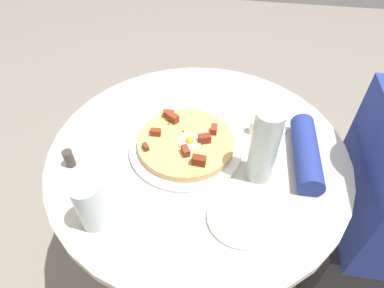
% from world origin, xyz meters
% --- Properties ---
extents(ground_plane, '(6.00, 6.00, 0.00)m').
position_xyz_m(ground_plane, '(0.00, 0.00, 0.00)').
color(ground_plane, gray).
extents(dining_table, '(0.88, 0.88, 0.75)m').
position_xyz_m(dining_table, '(0.00, 0.00, 0.57)').
color(dining_table, beige).
rests_on(dining_table, ground_plane).
extents(person_seated, '(0.38, 0.46, 1.14)m').
position_xyz_m(person_seated, '(0.01, -0.58, 0.51)').
color(person_seated, '#2D2D33').
rests_on(person_seated, ground_plane).
extents(pizza_plate, '(0.34, 0.34, 0.01)m').
position_xyz_m(pizza_plate, '(-0.00, 0.04, 0.75)').
color(pizza_plate, white).
rests_on(pizza_plate, dining_table).
extents(breakfast_pizza, '(0.28, 0.28, 0.05)m').
position_xyz_m(breakfast_pizza, '(-0.00, 0.04, 0.77)').
color(breakfast_pizza, tan).
rests_on(breakfast_pizza, pizza_plate).
extents(bread_plate, '(0.17, 0.17, 0.01)m').
position_xyz_m(bread_plate, '(-0.22, -0.14, 0.75)').
color(bread_plate, white).
rests_on(bread_plate, dining_table).
extents(napkin, '(0.22, 0.20, 0.00)m').
position_xyz_m(napkin, '(0.21, -0.23, 0.75)').
color(napkin, white).
rests_on(napkin, dining_table).
extents(fork, '(0.17, 0.09, 0.00)m').
position_xyz_m(fork, '(0.22, -0.21, 0.75)').
color(fork, silver).
rests_on(fork, napkin).
extents(knife, '(0.17, 0.09, 0.00)m').
position_xyz_m(knife, '(0.20, -0.24, 0.75)').
color(knife, silver).
rests_on(knife, napkin).
extents(water_glass, '(0.07, 0.07, 0.14)m').
position_xyz_m(water_glass, '(-0.28, 0.21, 0.82)').
color(water_glass, silver).
rests_on(water_glass, dining_table).
extents(water_bottle, '(0.07, 0.07, 0.22)m').
position_xyz_m(water_bottle, '(-0.07, -0.18, 0.86)').
color(water_bottle, silver).
rests_on(water_bottle, dining_table).
extents(salt_shaker, '(0.03, 0.03, 0.05)m').
position_xyz_m(salt_shaker, '(0.10, -0.16, 0.77)').
color(salt_shaker, white).
rests_on(salt_shaker, dining_table).
extents(pepper_shaker, '(0.03, 0.03, 0.05)m').
position_xyz_m(pepper_shaker, '(-0.12, 0.35, 0.77)').
color(pepper_shaker, '#3F3833').
rests_on(pepper_shaker, dining_table).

